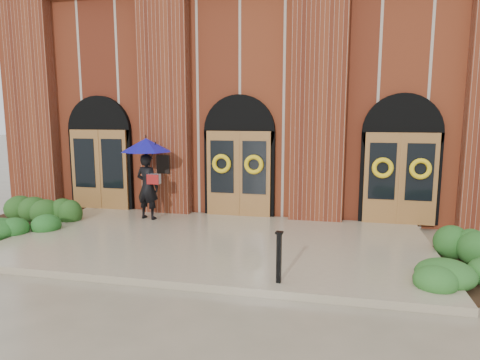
# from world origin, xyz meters

# --- Properties ---
(ground) EXTENTS (90.00, 90.00, 0.00)m
(ground) POSITION_xyz_m (0.00, 0.00, 0.00)
(ground) COLOR gray
(ground) RESTS_ON ground
(landing) EXTENTS (10.00, 5.30, 0.15)m
(landing) POSITION_xyz_m (0.00, 0.15, 0.07)
(landing) COLOR tan
(landing) RESTS_ON ground
(church_building) EXTENTS (16.20, 12.53, 7.00)m
(church_building) POSITION_xyz_m (0.00, 8.78, 3.50)
(church_building) COLOR maroon
(church_building) RESTS_ON ground
(man_with_umbrella) EXTENTS (1.71, 1.71, 2.32)m
(man_with_umbrella) POSITION_xyz_m (-2.45, 1.76, 1.77)
(man_with_umbrella) COLOR black
(man_with_umbrella) RESTS_ON landing
(metal_post) EXTENTS (0.14, 0.14, 0.94)m
(metal_post) POSITION_xyz_m (1.82, -2.12, 0.65)
(metal_post) COLOR black
(metal_post) RESTS_ON landing
(hedge_wall_left) EXTENTS (2.71, 1.09, 0.70)m
(hedge_wall_left) POSITION_xyz_m (-5.86, 1.38, 0.35)
(hedge_wall_left) COLOR #204617
(hedge_wall_left) RESTS_ON ground
(hedge_front_left) EXTENTS (1.45, 1.25, 0.51)m
(hedge_front_left) POSITION_xyz_m (-5.10, -0.10, 0.26)
(hedge_front_left) COLOR #1F551D
(hedge_front_left) RESTS_ON ground
(hedge_front_right) EXTENTS (1.38, 1.18, 0.49)m
(hedge_front_right) POSITION_xyz_m (5.10, -1.43, 0.24)
(hedge_front_right) COLOR #265820
(hedge_front_right) RESTS_ON ground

